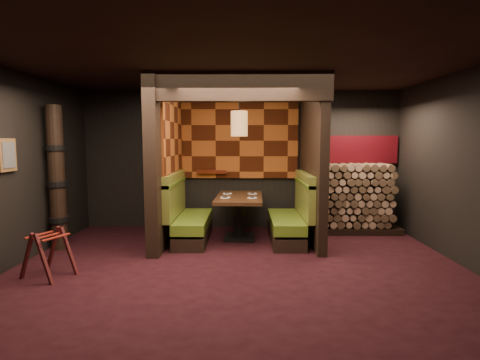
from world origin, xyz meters
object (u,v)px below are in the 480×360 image
Objects in this scene: booth_bench_left at (188,219)px; booth_bench_right at (291,219)px; luggage_rack at (48,252)px; firewood_stack at (355,198)px; dining_table at (239,209)px; pendant_lamp at (239,124)px; totem_column at (57,179)px.

booth_bench_right is (1.89, 0.00, 0.00)m from booth_bench_left.
luggage_rack is (-1.59, -1.86, -0.06)m from booth_bench_left.
luggage_rack is at bearing -130.42° from booth_bench_left.
dining_table is at bearing -165.79° from firewood_stack.
pendant_lamp reaches higher than totem_column.
booth_bench_left is at bearing 180.00° from booth_bench_right.
pendant_lamp is 3.23m from totem_column.
booth_bench_right is at bearing 7.86° from totem_column.
booth_bench_left is 2.30m from totem_column.
firewood_stack is at bearing 27.35° from booth_bench_right.
totem_column reaches higher than booth_bench_right.
dining_table is at bearing 38.04° from luggage_rack.
dining_table is 2.38m from firewood_stack.
booth_bench_left and booth_bench_right have the same top height.
pendant_lamp is at bearing 37.33° from luggage_rack.
booth_bench_right is 0.97m from dining_table.
firewood_stack reaches higher than luggage_rack.
booth_bench_right is 2.14× the size of luggage_rack.
firewood_stack reaches higher than booth_bench_left.
booth_bench_left is at bearing 14.75° from totem_column.
totem_column is (-3.98, -0.55, 0.79)m from booth_bench_right.
booth_bench_right is 4.10m from totem_column.
booth_bench_right reaches higher than luggage_rack.
booth_bench_right is at bearing -152.65° from firewood_stack.
booth_bench_left is 2.45m from luggage_rack.
luggage_rack is 0.43× the size of firewood_stack.
dining_table is at bearing 12.40° from totem_column.
booth_bench_right is at bearing 0.00° from booth_bench_left.
pendant_lamp is at bearing 4.03° from booth_bench_left.
firewood_stack is at bearing 13.19° from totem_column.
pendant_lamp reaches higher than dining_table.
luggage_rack is at bearing -152.07° from firewood_stack.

